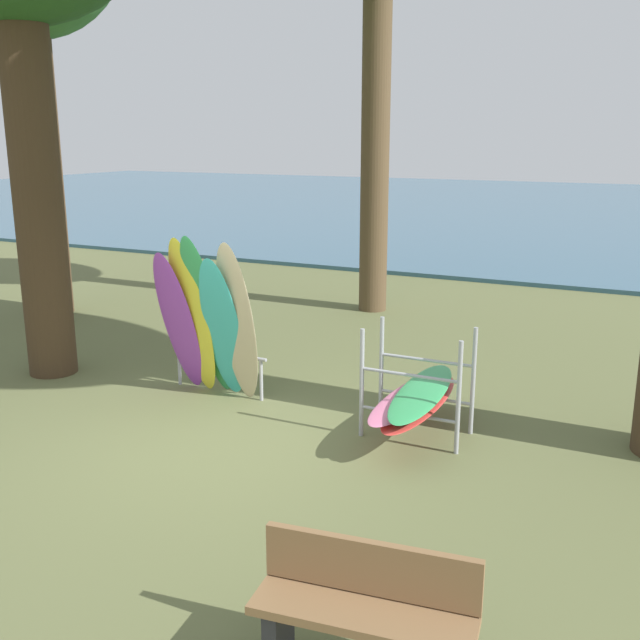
{
  "coord_description": "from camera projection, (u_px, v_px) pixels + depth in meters",
  "views": [
    {
      "loc": [
        4.29,
        -6.28,
        3.32
      ],
      "look_at": [
        0.48,
        1.6,
        1.1
      ],
      "focal_mm": 41.39,
      "sensor_mm": 36.0,
      "label": 1
    }
  ],
  "objects": [
    {
      "name": "ground_plane",
      "position": [
        217.0,
        444.0,
        8.1
      ],
      "size": [
        80.0,
        80.0,
        0.0
      ],
      "primitive_type": "plane",
      "color": "#60663D"
    },
    {
      "name": "lake_water",
      "position": [
        571.0,
        209.0,
        32.73
      ],
      "size": [
        80.0,
        36.0,
        0.1
      ],
      "primitive_type": "cube",
      "color": "#38607A",
      "rests_on": "ground"
    },
    {
      "name": "leaning_board_pile",
      "position": [
        207.0,
        322.0,
        9.3
      ],
      "size": [
        1.48,
        0.78,
        2.15
      ],
      "color": "purple",
      "rests_on": "ground"
    },
    {
      "name": "board_storage_rack",
      "position": [
        418.0,
        395.0,
        8.25
      ],
      "size": [
        1.15,
        2.13,
        1.25
      ],
      "color": "#9EA0A5",
      "rests_on": "ground"
    },
    {
      "name": "park_bench",
      "position": [
        365.0,
        609.0,
        4.58
      ],
      "size": [
        1.44,
        0.57,
        0.85
      ],
      "color": "#2D2D33",
      "rests_on": "ground"
    }
  ]
}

